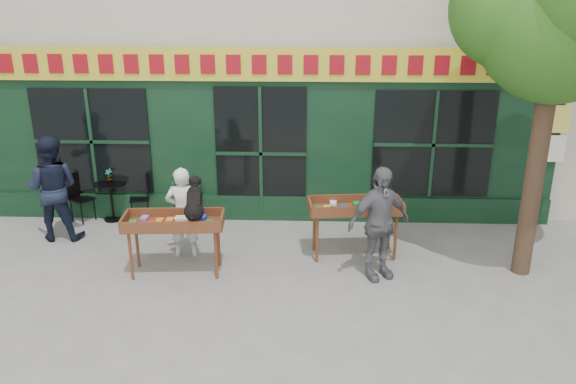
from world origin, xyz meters
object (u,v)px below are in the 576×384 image
bistro_table (111,194)px  book_cart_center (174,225)px  dog (194,198)px  man_left (53,188)px  man_right (379,223)px  woman (183,212)px  book_cart_right (355,210)px

bistro_table → book_cart_center: bearing=-50.8°
dog → man_left: size_ratio=0.32×
bistro_table → man_right: bearing=-23.7°
dog → woman: 0.94m
book_cart_center → dog: 0.59m
dog → book_cart_right: size_ratio=0.39×
bistro_table → book_cart_right: bearing=-16.9°
book_cart_right → bistro_table: book_cart_right is taller
book_cart_right → bistro_table: bearing=157.2°
man_left → man_right: bearing=163.1°
man_left → dog: bearing=150.7°
book_cart_center → dog: size_ratio=2.57×
book_cart_center → bistro_table: size_ratio=2.03×
book_cart_center → book_cart_right: size_ratio=0.99×
woman → book_cart_right: 2.85m
book_cart_center → man_left: size_ratio=0.81×
dog → man_left: bearing=150.8°
woman → book_cart_right: bearing=177.9°
book_cart_center → book_cart_right: same height
book_cart_right → man_right: bearing=-74.0°
woman → book_cart_right: (2.84, 0.09, 0.05)m
book_cart_center → man_right: 3.14m
book_cart_center → woman: 0.65m
dog → man_left: man_left is taller
man_right → man_left: size_ratio=0.94×
woman → man_left: 2.53m
dog → bistro_table: dog is taller
man_right → man_left: man_left is taller
book_cart_center → book_cart_right: 2.94m
book_cart_center → bistro_table: book_cart_center is taller
book_cart_center → man_left: man_left is taller
man_right → man_left: (-5.59, 1.27, 0.05)m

